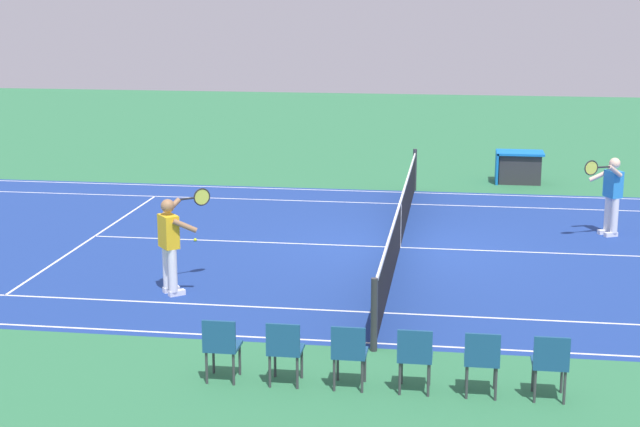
# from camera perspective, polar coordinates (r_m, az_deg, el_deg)

# --- Properties ---
(ground_plane) EXTENTS (60.00, 60.00, 0.00)m
(ground_plane) POSITION_cam_1_polar(r_m,az_deg,el_deg) (19.54, 4.71, -2.00)
(ground_plane) COLOR #2D7247
(court_slab) EXTENTS (24.20, 11.40, 0.00)m
(court_slab) POSITION_cam_1_polar(r_m,az_deg,el_deg) (19.54, 4.71, -2.00)
(court_slab) COLOR navy
(court_slab) RESTS_ON ground_plane
(court_line_markings) EXTENTS (23.85, 11.05, 0.01)m
(court_line_markings) POSITION_cam_1_polar(r_m,az_deg,el_deg) (19.54, 4.71, -1.99)
(court_line_markings) COLOR white
(court_line_markings) RESTS_ON ground_plane
(tennis_net) EXTENTS (0.10, 11.70, 1.08)m
(tennis_net) POSITION_cam_1_polar(r_m,az_deg,el_deg) (19.42, 4.73, -0.60)
(tennis_net) COLOR #2D2D33
(tennis_net) RESTS_ON ground_plane
(tennis_player_near) EXTENTS (0.73, 1.09, 1.70)m
(tennis_player_near) POSITION_cam_1_polar(r_m,az_deg,el_deg) (16.48, -8.76, -1.60)
(tennis_player_near) COLOR white
(tennis_player_near) RESTS_ON ground_plane
(tennis_player_far) EXTENTS (0.89, 0.97, 1.70)m
(tennis_player_far) POSITION_cam_1_polar(r_m,az_deg,el_deg) (21.14, 16.75, 1.21)
(tennis_player_far) COLOR white
(tennis_player_far) RESTS_ON ground_plane
(tennis_ball) EXTENTS (0.07, 0.07, 0.07)m
(tennis_ball) POSITION_cam_1_polar(r_m,az_deg,el_deg) (20.11, -7.34, -1.54)
(tennis_ball) COLOR #CCE01E
(tennis_ball) RESTS_ON ground_plane
(spectator_chair_0) EXTENTS (0.44, 0.44, 0.88)m
(spectator_chair_0) POSITION_cam_1_polar(r_m,az_deg,el_deg) (12.54, 13.37, -8.45)
(spectator_chair_0) COLOR #38383D
(spectator_chair_0) RESTS_ON ground_plane
(spectator_chair_1) EXTENTS (0.44, 0.44, 0.88)m
(spectator_chair_1) POSITION_cam_1_polar(r_m,az_deg,el_deg) (12.49, 9.49, -8.36)
(spectator_chair_1) COLOR #38383D
(spectator_chair_1) RESTS_ON ground_plane
(spectator_chair_2) EXTENTS (0.44, 0.44, 0.88)m
(spectator_chair_2) POSITION_cam_1_polar(r_m,az_deg,el_deg) (12.49, 5.59, -8.23)
(spectator_chair_2) COLOR #38383D
(spectator_chair_2) RESTS_ON ground_plane
(spectator_chair_3) EXTENTS (0.44, 0.44, 0.88)m
(spectator_chair_3) POSITION_cam_1_polar(r_m,az_deg,el_deg) (12.55, 1.72, -8.07)
(spectator_chair_3) COLOR #38383D
(spectator_chair_3) RESTS_ON ground_plane
(spectator_chair_4) EXTENTS (0.44, 0.44, 0.88)m
(spectator_chair_4) POSITION_cam_1_polar(r_m,az_deg,el_deg) (12.67, -2.09, -7.87)
(spectator_chair_4) COLOR #38383D
(spectator_chair_4) RESTS_ON ground_plane
(spectator_chair_5) EXTENTS (0.44, 0.44, 0.88)m
(spectator_chair_5) POSITION_cam_1_polar(r_m,az_deg,el_deg) (12.84, -5.81, -7.64)
(spectator_chair_5) COLOR #38383D
(spectator_chair_5) RESTS_ON ground_plane
(equipment_cart_tarped) EXTENTS (1.25, 0.84, 0.85)m
(equipment_cart_tarped) POSITION_cam_1_polar(r_m,az_deg,el_deg) (26.51, 11.56, 2.70)
(equipment_cart_tarped) COLOR #2D2D33
(equipment_cart_tarped) RESTS_ON ground_plane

